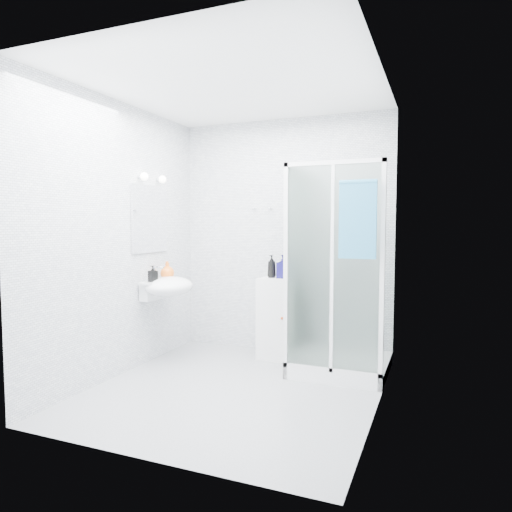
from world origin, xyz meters
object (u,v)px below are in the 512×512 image
at_px(shampoo_bottle_b, 283,266).
at_px(hand_towel, 358,218).
at_px(storage_cabinet, 278,318).
at_px(shower_enclosure, 331,327).
at_px(soap_dispenser_orange, 167,270).
at_px(soap_dispenser_black, 153,274).
at_px(shampoo_bottle_a, 272,266).
at_px(wall_basin, 167,287).

bearing_deg(shampoo_bottle_b, hand_towel, -36.80).
bearing_deg(hand_towel, storage_cabinet, 145.19).
xyz_separation_m(shower_enclosure, soap_dispenser_orange, (-1.73, -0.20, 0.51)).
bearing_deg(soap_dispenser_black, shampoo_bottle_b, 32.81).
bearing_deg(shampoo_bottle_a, hand_towel, -33.40).
height_order(hand_towel, shampoo_bottle_a, hand_towel).
xyz_separation_m(storage_cabinet, hand_towel, (0.95, -0.66, 1.07)).
bearing_deg(shower_enclosure, soap_dispenser_black, -164.83).
height_order(hand_towel, soap_dispenser_black, hand_towel).
relative_size(shower_enclosure, shampoo_bottle_b, 8.00).
relative_size(hand_towel, shampoo_bottle_a, 2.75).
height_order(shower_enclosure, storage_cabinet, shower_enclosure).
bearing_deg(hand_towel, shampoo_bottle_a, 146.60).
relative_size(wall_basin, shampoo_bottle_b, 2.24).
distance_m(storage_cabinet, shampoo_bottle_b, 0.56).
height_order(hand_towel, shampoo_bottle_b, hand_towel).
distance_m(shower_enclosure, wall_basin, 1.72).
bearing_deg(hand_towel, soap_dispenser_orange, 174.32).
xyz_separation_m(shower_enclosure, shampoo_bottle_a, (-0.72, 0.27, 0.54)).
bearing_deg(storage_cabinet, shampoo_bottle_b, 10.82).
relative_size(storage_cabinet, shampoo_bottle_b, 3.48).
distance_m(hand_towel, shampoo_bottle_a, 1.32).
bearing_deg(soap_dispenser_black, shampoo_bottle_a, 36.27).
xyz_separation_m(storage_cabinet, soap_dispenser_orange, (-1.08, -0.46, 0.52)).
distance_m(soap_dispenser_orange, soap_dispenser_black, 0.27).
xyz_separation_m(shower_enclosure, wall_basin, (-1.66, -0.32, 0.35)).
relative_size(storage_cabinet, shampoo_bottle_a, 3.57).
relative_size(wall_basin, shampoo_bottle_a, 2.30).
height_order(wall_basin, shampoo_bottle_a, shampoo_bottle_a).
bearing_deg(storage_cabinet, hand_towel, -32.20).
xyz_separation_m(wall_basin, storage_cabinet, (1.01, 0.57, -0.36)).
bearing_deg(wall_basin, shower_enclosure, 10.81).
bearing_deg(soap_dispenser_orange, shampoo_bottle_b, 22.19).
distance_m(wall_basin, soap_dispenser_black, 0.22).
xyz_separation_m(storage_cabinet, shampoo_bottle_b, (0.06, 0.01, 0.56)).
distance_m(wall_basin, hand_towel, 2.08).
xyz_separation_m(wall_basin, shampoo_bottle_a, (0.94, 0.59, 0.20)).
height_order(shower_enclosure, hand_towel, shower_enclosure).
bearing_deg(storage_cabinet, shampoo_bottle_a, 171.56).
xyz_separation_m(storage_cabinet, shampoo_bottle_a, (-0.07, 0.01, 0.56)).
bearing_deg(shower_enclosure, hand_towel, -52.74).
distance_m(shampoo_bottle_b, soap_dispenser_black, 1.35).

